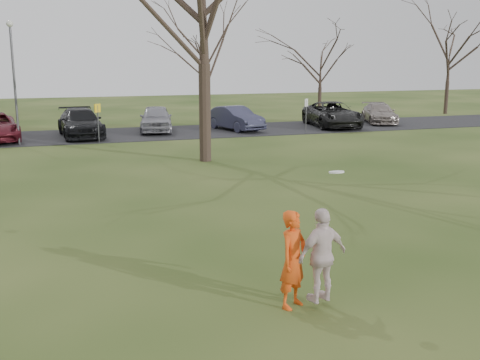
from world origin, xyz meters
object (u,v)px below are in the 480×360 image
at_px(player_defender, 293,259).
at_px(car_6, 332,114).
at_px(car_7, 379,113).
at_px(car_3, 81,123).
at_px(car_5, 235,118).
at_px(catching_play, 322,255).
at_px(lamp_post, 13,67).
at_px(car_4, 156,118).

height_order(player_defender, car_6, player_defender).
xyz_separation_m(car_6, car_7, (4.07, 0.95, -0.14)).
relative_size(car_3, car_5, 1.22).
height_order(car_3, catching_play, catching_play).
bearing_deg(car_6, catching_play, -109.75).
bearing_deg(lamp_post, car_3, 33.35).
bearing_deg(car_7, car_5, -157.38).
relative_size(player_defender, lamp_post, 0.29).
relative_size(player_defender, car_7, 0.39).
bearing_deg(lamp_post, car_4, 21.92).
xyz_separation_m(car_3, lamp_post, (-3.22, -2.12, 3.15)).
bearing_deg(lamp_post, player_defender, -75.96).
bearing_deg(lamp_post, catching_play, -74.93).
bearing_deg(catching_play, player_defender, 159.81).
distance_m(car_4, car_5, 4.87).
height_order(car_6, car_7, car_6).
xyz_separation_m(car_7, catching_play, (-16.97, -25.79, 0.29)).
bearing_deg(car_6, lamp_post, -166.21).
relative_size(car_6, car_7, 1.26).
xyz_separation_m(car_6, lamp_post, (-19.04, -2.03, 3.13)).
height_order(car_6, lamp_post, lamp_post).
height_order(car_4, car_7, car_4).
height_order(car_3, car_7, car_3).
xyz_separation_m(car_3, car_7, (19.89, 0.87, -0.12)).
height_order(player_defender, catching_play, catching_play).
bearing_deg(car_3, car_5, -2.90).
bearing_deg(car_3, lamp_post, -150.89).
distance_m(car_3, lamp_post, 4.97).
xyz_separation_m(car_7, lamp_post, (-23.11, -2.98, 3.26)).
relative_size(player_defender, car_4, 0.39).
bearing_deg(car_5, car_3, 164.09).
xyz_separation_m(car_4, catching_play, (-1.55, -25.90, 0.16)).
height_order(player_defender, car_3, player_defender).
bearing_deg(car_3, car_6, -4.54).
relative_size(player_defender, car_5, 0.41).
xyz_separation_m(player_defender, car_6, (13.38, 24.66, -0.06)).
xyz_separation_m(player_defender, car_5, (6.85, 24.96, -0.13)).
bearing_deg(car_6, car_7, 20.81).
xyz_separation_m(car_5, lamp_post, (-12.51, -2.33, 3.20)).
bearing_deg(car_7, car_3, -158.39).
bearing_deg(car_5, catching_play, -121.46).
bearing_deg(car_5, car_6, -19.87).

